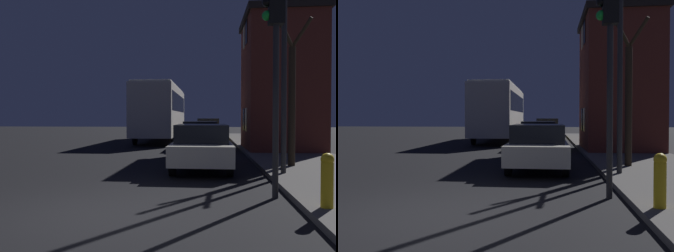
# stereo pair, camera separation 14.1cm
# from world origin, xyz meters

# --- Properties ---
(ground_plane) EXTENTS (120.00, 120.00, 0.00)m
(ground_plane) POSITION_xyz_m (0.00, 0.00, 0.00)
(ground_plane) COLOR black
(brick_building) EXTENTS (3.52, 4.98, 6.40)m
(brick_building) POSITION_xyz_m (5.34, 12.58, 3.34)
(brick_building) COLOR brown
(brick_building) RESTS_ON sidewalk
(traffic_light) EXTENTS (0.43, 0.24, 4.35)m
(traffic_light) POSITION_xyz_m (3.21, 1.68, 3.12)
(traffic_light) COLOR #28282B
(traffic_light) RESTS_ON ground
(bare_tree) EXTENTS (1.25, 1.16, 4.49)m
(bare_tree) POSITION_xyz_m (4.45, 5.89, 2.39)
(bare_tree) COLOR #2D2319
(bare_tree) RESTS_ON sidewalk
(bus) EXTENTS (2.47, 10.93, 3.71)m
(bus) POSITION_xyz_m (-1.29, 19.52, 2.20)
(bus) COLOR beige
(bus) RESTS_ON ground
(car_near_lane) EXTENTS (1.75, 4.77, 1.40)m
(car_near_lane) POSITION_xyz_m (1.71, 5.83, 0.74)
(car_near_lane) COLOR beige
(car_near_lane) RESTS_ON ground
(car_mid_lane) EXTENTS (1.88, 4.63, 1.43)m
(car_mid_lane) POSITION_xyz_m (1.52, 13.49, 0.76)
(car_mid_lane) COLOR black
(car_mid_lane) RESTS_ON ground
(car_far_lane) EXTENTS (1.83, 4.54, 1.56)m
(car_far_lane) POSITION_xyz_m (1.92, 23.28, 0.82)
(car_far_lane) COLOR olive
(car_far_lane) RESTS_ON ground
(fire_hydrant) EXTENTS (0.21, 0.21, 0.91)m
(fire_hydrant) POSITION_xyz_m (3.85, 0.44, 0.60)
(fire_hydrant) COLOR gold
(fire_hydrant) RESTS_ON sidewalk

